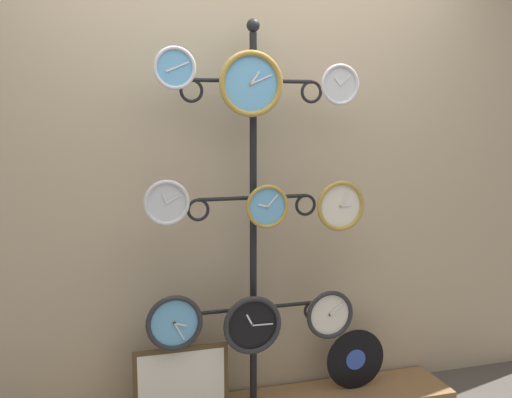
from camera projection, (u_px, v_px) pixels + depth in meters
shop_wall at (245, 148)px, 3.18m from camera, size 4.40×0.04×2.80m
display_stand at (253, 268)px, 3.11m from camera, size 0.78×0.32×2.05m
clock_top_left at (175, 68)px, 2.77m from camera, size 0.20×0.04×0.20m
clock_top_center at (251, 84)px, 2.89m from camera, size 0.32×0.04×0.32m
clock_top_right at (340, 85)px, 2.99m from camera, size 0.21×0.04×0.21m
clock_middle_left at (166, 203)px, 2.83m from camera, size 0.22×0.04×0.22m
clock_middle_center at (267, 206)px, 3.00m from camera, size 0.22×0.04×0.22m
clock_middle_right at (340, 206)px, 3.10m from camera, size 0.27×0.04×0.27m
clock_bottom_left at (174, 323)px, 2.94m from camera, size 0.28×0.04×0.28m
clock_bottom_center at (252, 325)px, 3.03m from camera, size 0.31×0.04×0.31m
clock_bottom_right at (329, 315)px, 3.17m from camera, size 0.26×0.04×0.26m
vinyl_record at (356, 359)px, 3.32m from camera, size 0.34×0.01×0.34m
picture_frame at (181, 381)px, 3.03m from camera, size 0.48×0.02×0.36m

